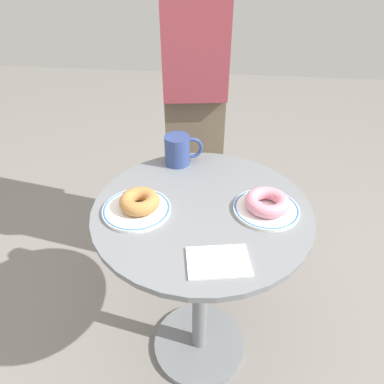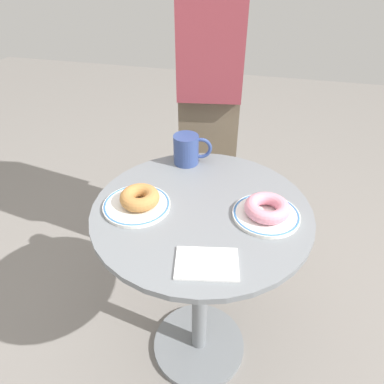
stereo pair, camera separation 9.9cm
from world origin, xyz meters
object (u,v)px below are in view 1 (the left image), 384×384
(cafe_table, at_px, (201,266))
(plate_right, at_px, (266,209))
(donut_old_fashioned, at_px, (139,201))
(plate_left, at_px, (137,209))
(donut_pink_frosted, at_px, (267,202))
(person_figure, at_px, (193,100))
(paper_napkin, at_px, (218,262))
(coffee_mug, at_px, (179,150))

(cafe_table, relative_size, plate_right, 3.83)
(cafe_table, xyz_separation_m, donut_old_fashioned, (-0.17, -0.03, 0.28))
(plate_left, height_order, donut_pink_frosted, donut_pink_frosted)
(cafe_table, bearing_deg, plate_right, 1.79)
(donut_old_fashioned, height_order, person_figure, person_figure)
(plate_right, xyz_separation_m, paper_napkin, (-0.12, -0.21, -0.00))
(donut_old_fashioned, xyz_separation_m, coffee_mug, (0.07, 0.27, 0.02))
(cafe_table, height_order, plate_right, plate_right)
(plate_right, xyz_separation_m, coffee_mug, (-0.28, 0.23, 0.04))
(plate_left, bearing_deg, donut_pink_frosted, 7.05)
(cafe_table, distance_m, plate_left, 0.31)
(paper_napkin, relative_size, coffee_mug, 1.16)
(donut_old_fashioned, relative_size, person_figure, 0.07)
(coffee_mug, bearing_deg, plate_left, -106.27)
(cafe_table, relative_size, donut_pink_frosted, 5.72)
(plate_right, height_order, paper_napkin, plate_right)
(donut_old_fashioned, bearing_deg, coffee_mug, 75.33)
(donut_old_fashioned, bearing_deg, person_figure, 82.58)
(donut_pink_frosted, bearing_deg, person_figure, 115.81)
(plate_left, relative_size, donut_old_fashioned, 1.71)
(donut_pink_frosted, relative_size, paper_napkin, 0.83)
(cafe_table, distance_m, coffee_mug, 0.39)
(donut_pink_frosted, bearing_deg, coffee_mug, 141.15)
(cafe_table, bearing_deg, donut_pink_frosted, 1.79)
(coffee_mug, bearing_deg, donut_old_fashioned, -104.67)
(plate_left, bearing_deg, cafe_table, 12.18)
(donut_old_fashioned, relative_size, coffee_mug, 0.88)
(person_figure, bearing_deg, plate_right, -64.19)
(plate_right, height_order, person_figure, person_figure)
(plate_right, distance_m, person_figure, 0.63)
(plate_left, bearing_deg, paper_napkin, -34.90)
(donut_pink_frosted, xyz_separation_m, coffee_mug, (-0.28, 0.23, 0.02))
(plate_right, bearing_deg, donut_pink_frosted, 180.00)
(paper_napkin, relative_size, person_figure, 0.09)
(plate_left, relative_size, donut_pink_frosted, 1.55)
(plate_right, relative_size, donut_pink_frosted, 1.49)
(plate_left, distance_m, paper_napkin, 0.29)
(plate_right, distance_m, coffee_mug, 0.37)
(donut_pink_frosted, relative_size, coffee_mug, 0.97)
(plate_left, relative_size, paper_napkin, 1.29)
(cafe_table, xyz_separation_m, donut_pink_frosted, (0.18, 0.01, 0.27))
(paper_napkin, bearing_deg, coffee_mug, 110.03)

